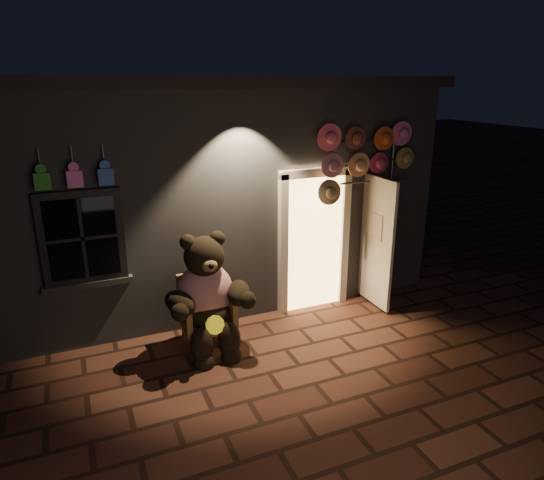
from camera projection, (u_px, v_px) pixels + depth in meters
ground at (269, 373)px, 5.93m from camera, size 60.00×60.00×0.00m
shop_building at (185, 176)px, 8.87m from camera, size 7.30×5.95×3.51m
wicker_armchair at (205, 311)px, 6.45m from camera, size 0.68×0.61×0.98m
teddy_bear at (207, 297)px, 6.26m from camera, size 1.22×0.94×1.68m
hat_rack at (366, 157)px, 7.08m from camera, size 1.62×0.22×2.79m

